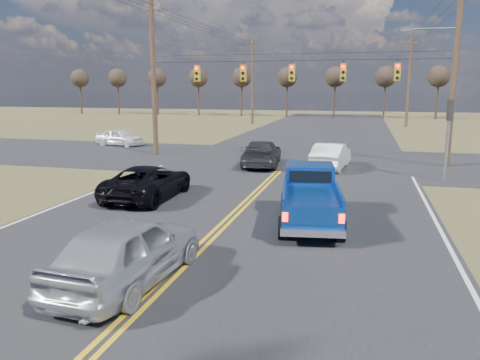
% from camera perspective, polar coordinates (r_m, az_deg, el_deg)
% --- Properties ---
extents(ground, '(160.00, 160.00, 0.00)m').
position_cam_1_polar(ground, '(12.17, -7.04, -10.35)').
color(ground, brown).
rests_on(ground, ground).
extents(road_main, '(14.00, 120.00, 0.02)m').
position_cam_1_polar(road_main, '(21.39, 2.88, -0.79)').
color(road_main, '#28282B').
rests_on(road_main, ground).
extents(road_cross, '(120.00, 12.00, 0.02)m').
position_cam_1_polar(road_cross, '(29.14, 6.13, 2.40)').
color(road_cross, '#28282B').
rests_on(road_cross, ground).
extents(signal_gantry, '(19.60, 4.83, 10.00)m').
position_cam_1_polar(signal_gantry, '(28.53, 7.30, 12.39)').
color(signal_gantry, '#473323').
rests_on(signal_gantry, ground).
extents(utility_poles, '(19.60, 58.32, 10.00)m').
position_cam_1_polar(utility_poles, '(27.82, 6.04, 12.79)').
color(utility_poles, '#473323').
rests_on(utility_poles, ground).
extents(treeline, '(87.00, 117.80, 7.40)m').
position_cam_1_polar(treeline, '(37.71, 8.43, 13.04)').
color(treeline, '#33261C').
rests_on(treeline, ground).
extents(pickup_truck, '(2.50, 5.08, 1.83)m').
position_cam_1_polar(pickup_truck, '(15.57, 8.54, -2.14)').
color(pickup_truck, black).
rests_on(pickup_truck, ground).
extents(silver_suv, '(2.21, 4.81, 1.60)m').
position_cam_1_polar(silver_suv, '(11.12, -13.50, -8.31)').
color(silver_suv, '#A4A5AB').
rests_on(silver_suv, ground).
extents(black_suv, '(2.27, 4.92, 1.37)m').
position_cam_1_polar(black_suv, '(19.33, -11.11, -0.22)').
color(black_suv, black).
rests_on(black_suv, ground).
extents(white_car_queue, '(2.06, 4.58, 1.46)m').
position_cam_1_polar(white_car_queue, '(26.30, 11.03, 2.90)').
color(white_car_queue, white).
rests_on(white_car_queue, ground).
extents(dgrey_car_queue, '(2.61, 5.22, 1.46)m').
position_cam_1_polar(dgrey_car_queue, '(26.83, 2.65, 3.26)').
color(dgrey_car_queue, '#2D2D31').
rests_on(dgrey_car_queue, ground).
extents(cross_car_west, '(2.15, 4.01, 1.30)m').
position_cam_1_polar(cross_car_west, '(37.31, -14.50, 5.05)').
color(cross_car_west, white).
rests_on(cross_car_west, ground).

